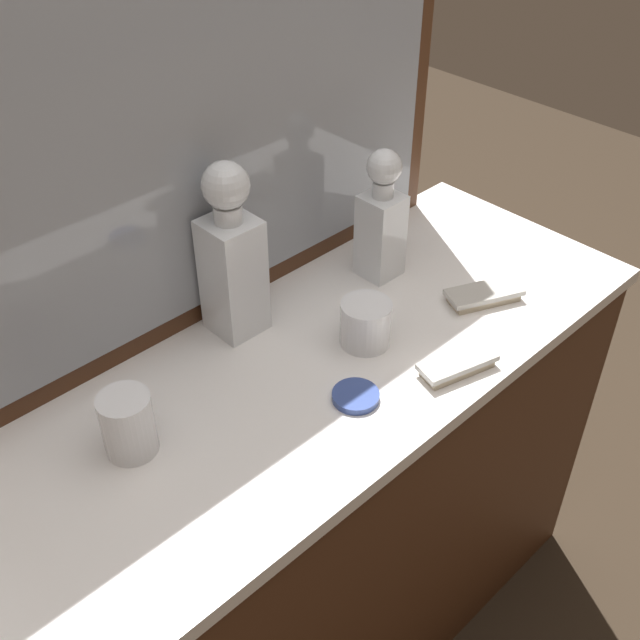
# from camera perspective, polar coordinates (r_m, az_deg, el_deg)

# --- Properties ---
(ground_plane) EXTENTS (6.00, 6.00, 0.00)m
(ground_plane) POSITION_cam_1_polar(r_m,az_deg,el_deg) (1.96, 0.00, -21.49)
(ground_plane) COLOR #2D2319
(dresser) EXTENTS (1.26, 0.50, 0.84)m
(dresser) POSITION_cam_1_polar(r_m,az_deg,el_deg) (1.61, 0.00, -13.99)
(dresser) COLOR #472816
(dresser) RESTS_ON ground_plane
(dresser_mirror) EXTENTS (1.02, 0.03, 0.79)m
(dresser_mirror) POSITION_cam_1_polar(r_m,az_deg,el_deg) (1.25, -7.62, 16.25)
(dresser_mirror) COLOR #472816
(dresser_mirror) RESTS_ON dresser
(crystal_decanter_far_left) EXTENTS (0.09, 0.09, 0.32)m
(crystal_decanter_far_left) POSITION_cam_1_polar(r_m,az_deg,el_deg) (1.31, -6.46, 3.96)
(crystal_decanter_far_left) COLOR white
(crystal_decanter_far_left) RESTS_ON dresser
(crystal_decanter_front) EXTENTS (0.07, 0.07, 0.26)m
(crystal_decanter_front) POSITION_cam_1_polar(r_m,az_deg,el_deg) (1.46, 4.51, 6.88)
(crystal_decanter_front) COLOR white
(crystal_decanter_front) RESTS_ON dresser
(crystal_tumbler_far_left) EXTENTS (0.09, 0.09, 0.08)m
(crystal_tumbler_far_left) POSITION_cam_1_polar(r_m,az_deg,el_deg) (1.32, 3.38, -0.38)
(crystal_tumbler_far_left) COLOR white
(crystal_tumbler_far_left) RESTS_ON dresser
(crystal_tumbler_rear) EXTENTS (0.08, 0.08, 0.10)m
(crystal_tumbler_rear) POSITION_cam_1_polar(r_m,az_deg,el_deg) (1.16, -13.92, -7.59)
(crystal_tumbler_rear) COLOR white
(crystal_tumbler_rear) RESTS_ON dresser
(silver_brush_rear) EXTENTS (0.15, 0.11, 0.02)m
(silver_brush_rear) POSITION_cam_1_polar(r_m,az_deg,el_deg) (1.46, 11.97, 1.81)
(silver_brush_rear) COLOR #B7A88C
(silver_brush_rear) RESTS_ON dresser
(silver_brush_center) EXTENTS (0.14, 0.08, 0.02)m
(silver_brush_center) POSITION_cam_1_polar(r_m,az_deg,el_deg) (1.29, 10.08, -3.29)
(silver_brush_center) COLOR #B7A88C
(silver_brush_center) RESTS_ON dresser
(porcelain_dish) EXTENTS (0.08, 0.08, 0.01)m
(porcelain_dish) POSITION_cam_1_polar(r_m,az_deg,el_deg) (1.23, 2.64, -5.62)
(porcelain_dish) COLOR #33478C
(porcelain_dish) RESTS_ON dresser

